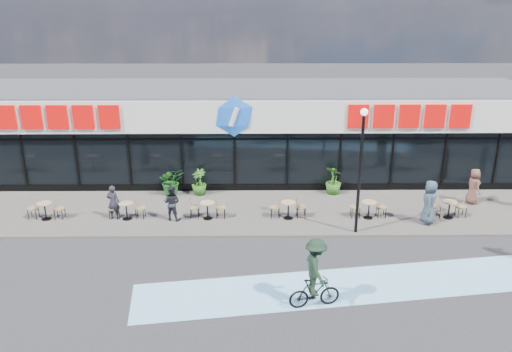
# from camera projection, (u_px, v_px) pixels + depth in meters

# --- Properties ---
(ground) EXTENTS (120.00, 120.00, 0.00)m
(ground) POSITION_uv_depth(u_px,v_px,m) (230.00, 263.00, 17.62)
(ground) COLOR #28282B
(ground) RESTS_ON ground
(sidewalk) EXTENTS (44.00, 5.00, 0.10)m
(sidewalk) POSITION_uv_depth(u_px,v_px,m) (234.00, 211.00, 21.85)
(sidewalk) COLOR #535049
(sidewalk) RESTS_ON ground
(bike_lane) EXTENTS (14.17, 4.13, 0.01)m
(bike_lane) POSITION_uv_depth(u_px,v_px,m) (350.00, 286.00, 16.25)
(bike_lane) COLOR #7DC4ED
(bike_lane) RESTS_ON ground
(building) EXTENTS (30.60, 6.57, 4.75)m
(building) POSITION_uv_depth(u_px,v_px,m) (236.00, 130.00, 26.22)
(building) COLOR black
(building) RESTS_ON ground
(lamp_post) EXTENTS (0.28, 0.28, 4.98)m
(lamp_post) POSITION_uv_depth(u_px,v_px,m) (361.00, 161.00, 18.82)
(lamp_post) COLOR black
(lamp_post) RESTS_ON sidewalk
(bistro_set_1) EXTENTS (1.54, 0.62, 0.90)m
(bistro_set_1) POSITION_uv_depth(u_px,v_px,m) (46.00, 208.00, 20.89)
(bistro_set_1) COLOR tan
(bistro_set_1) RESTS_ON sidewalk
(bistro_set_2) EXTENTS (1.54, 0.62, 0.90)m
(bistro_set_2) POSITION_uv_depth(u_px,v_px,m) (127.00, 208.00, 20.92)
(bistro_set_2) COLOR tan
(bistro_set_2) RESTS_ON sidewalk
(bistro_set_3) EXTENTS (1.54, 0.62, 0.90)m
(bistro_set_3) POSITION_uv_depth(u_px,v_px,m) (208.00, 208.00, 20.96)
(bistro_set_3) COLOR tan
(bistro_set_3) RESTS_ON sidewalk
(bistro_set_4) EXTENTS (1.54, 0.62, 0.90)m
(bistro_set_4) POSITION_uv_depth(u_px,v_px,m) (288.00, 207.00, 20.99)
(bistro_set_4) COLOR tan
(bistro_set_4) RESTS_ON sidewalk
(bistro_set_5) EXTENTS (1.54, 0.62, 0.90)m
(bistro_set_5) POSITION_uv_depth(u_px,v_px,m) (368.00, 207.00, 21.02)
(bistro_set_5) COLOR tan
(bistro_set_5) RESTS_ON sidewalk
(bistro_set_6) EXTENTS (1.54, 0.62, 0.90)m
(bistro_set_6) POSITION_uv_depth(u_px,v_px,m) (448.00, 207.00, 21.05)
(bistro_set_6) COLOR tan
(bistro_set_6) RESTS_ON sidewalk
(potted_plant_left) EXTENTS (1.46, 1.37, 1.31)m
(potted_plant_left) POSITION_uv_depth(u_px,v_px,m) (171.00, 181.00, 23.48)
(potted_plant_left) COLOR #195117
(potted_plant_left) RESTS_ON sidewalk
(potted_plant_mid) EXTENTS (0.97, 0.97, 1.24)m
(potted_plant_mid) POSITION_uv_depth(u_px,v_px,m) (199.00, 182.00, 23.46)
(potted_plant_mid) COLOR #285A19
(potted_plant_mid) RESTS_ON sidewalk
(potted_plant_right) EXTENTS (1.05, 1.05, 1.33)m
(potted_plant_right) POSITION_uv_depth(u_px,v_px,m) (333.00, 180.00, 23.55)
(potted_plant_right) COLOR #2C601B
(potted_plant_right) RESTS_ON sidewalk
(patron_left) EXTENTS (0.59, 0.43, 1.49)m
(patron_left) POSITION_uv_depth(u_px,v_px,m) (113.00, 202.00, 20.78)
(patron_left) COLOR black
(patron_left) RESTS_ON sidewalk
(patron_right) EXTENTS (0.87, 0.76, 1.52)m
(patron_right) POSITION_uv_depth(u_px,v_px,m) (172.00, 203.00, 20.68)
(patron_right) COLOR black
(patron_right) RESTS_ON sidewalk
(pedestrian_a) EXTENTS (0.87, 1.05, 1.85)m
(pedestrian_a) POSITION_uv_depth(u_px,v_px,m) (429.00, 202.00, 20.30)
(pedestrian_a) COLOR #31414D
(pedestrian_a) RESTS_ON sidewalk
(pedestrian_b) EXTENTS (0.65, 0.88, 1.63)m
(pedestrian_b) POSITION_uv_depth(u_px,v_px,m) (474.00, 186.00, 22.38)
(pedestrian_b) COLOR brown
(pedestrian_b) RESTS_ON sidewalk
(cyclist_a) EXTENTS (1.65, 1.27, 2.26)m
(cyclist_a) POSITION_uv_depth(u_px,v_px,m) (315.00, 276.00, 14.80)
(cyclist_a) COLOR black
(cyclist_a) RESTS_ON ground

